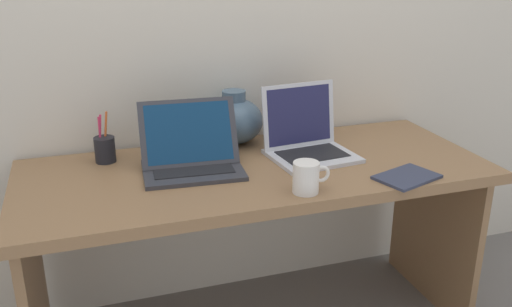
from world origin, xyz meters
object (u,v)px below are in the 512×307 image
Objects in this scene: laptop_right at (306,137)px; laptop_left at (191,153)px; notebook_stack at (407,177)px; green_vase at (234,120)px; coffee_mug at (307,177)px; pen_cup at (105,149)px.

laptop_left is at bearing -177.59° from laptop_right.
laptop_left is 1.74× the size of notebook_stack.
green_vase is at bearing 136.56° from laptop_right.
pen_cup is (-0.59, 0.48, -0.00)m from coffee_mug.
pen_cup is at bearing -173.33° from green_vase.
laptop_right reaches higher than notebook_stack.
laptop_right is 0.41m from notebook_stack.
coffee_mug is at bearing 179.77° from notebook_stack.
laptop_right reaches higher than laptop_left.
laptop_right is 0.74m from pen_cup.
green_vase is at bearing 129.98° from notebook_stack.
coffee_mug is (0.31, -0.31, -0.01)m from laptop_left.
notebook_stack is at bearing -50.02° from green_vase.
pen_cup is at bearing 140.92° from coffee_mug.
green_vase is at bearing 45.49° from laptop_left.
laptop_left reaches higher than notebook_stack.
notebook_stack is at bearing -24.81° from laptop_left.
pen_cup is (-0.51, -0.06, -0.04)m from green_vase.
laptop_right is 1.58× the size of notebook_stack.
green_vase reaches higher than pen_cup.
laptop_left is at bearing 155.19° from notebook_stack.
notebook_stack is at bearing -54.94° from laptop_right.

